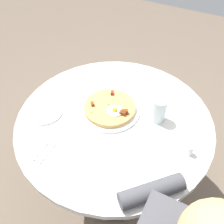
# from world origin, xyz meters

# --- Properties ---
(ground_plane) EXTENTS (6.00, 6.00, 0.00)m
(ground_plane) POSITION_xyz_m (0.00, 0.00, 0.00)
(ground_plane) COLOR #6B5B4C
(dining_table) EXTENTS (0.97, 0.97, 0.73)m
(dining_table) POSITION_xyz_m (0.00, 0.00, 0.56)
(dining_table) COLOR silver
(dining_table) RESTS_ON ground_plane
(pizza_plate) EXTENTS (0.31, 0.31, 0.01)m
(pizza_plate) POSITION_xyz_m (0.05, -0.04, 0.73)
(pizza_plate) COLOR white
(pizza_plate) RESTS_ON dining_table
(breakfast_pizza) EXTENTS (0.26, 0.26, 0.04)m
(breakfast_pizza) POSITION_xyz_m (0.04, -0.04, 0.75)
(breakfast_pizza) COLOR tan
(breakfast_pizza) RESTS_ON pizza_plate
(bread_plate) EXTENTS (0.18, 0.18, 0.01)m
(bread_plate) POSITION_xyz_m (0.33, 0.12, 0.73)
(bread_plate) COLOR white
(bread_plate) RESTS_ON dining_table
(napkin) EXTENTS (0.14, 0.17, 0.00)m
(napkin) POSITION_xyz_m (0.18, 0.29, 0.73)
(napkin) COLOR white
(napkin) RESTS_ON dining_table
(fork) EXTENTS (0.02, 0.18, 0.00)m
(fork) POSITION_xyz_m (0.20, 0.29, 0.73)
(fork) COLOR silver
(fork) RESTS_ON napkin
(knife) EXTENTS (0.02, 0.18, 0.00)m
(knife) POSITION_xyz_m (0.17, 0.29, 0.73)
(knife) COLOR silver
(knife) RESTS_ON napkin
(water_glass) EXTENTS (0.07, 0.07, 0.13)m
(water_glass) POSITION_xyz_m (-0.19, -0.09, 0.79)
(water_glass) COLOR silver
(water_glass) RESTS_ON dining_table
(salt_shaker) EXTENTS (0.03, 0.03, 0.05)m
(salt_shaker) POSITION_xyz_m (-0.38, 0.03, 0.75)
(salt_shaker) COLOR white
(salt_shaker) RESTS_ON dining_table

